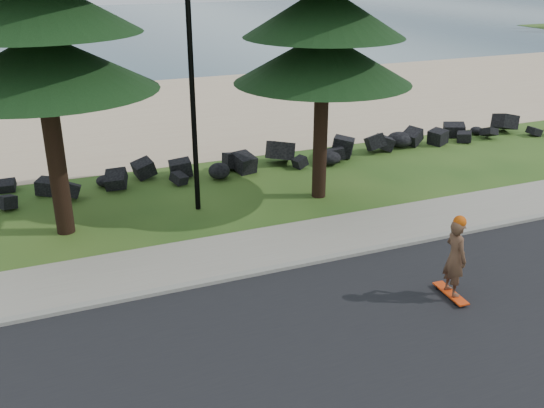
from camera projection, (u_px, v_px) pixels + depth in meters
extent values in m
plane|color=#224816|center=(236.00, 258.00, 13.96)|extent=(160.00, 160.00, 0.00)
cube|color=black|center=(324.00, 373.00, 10.10)|extent=(160.00, 7.00, 0.02)
cube|color=gray|center=(250.00, 274.00, 13.17)|extent=(160.00, 0.20, 0.10)
cube|color=gray|center=(233.00, 253.00, 14.12)|extent=(160.00, 2.00, 0.08)
cube|color=tan|center=(127.00, 116.00, 26.37)|extent=(160.00, 15.00, 0.01)
cube|color=#325161|center=(61.00, 29.00, 57.62)|extent=(160.00, 58.00, 0.01)
cylinder|color=black|center=(191.00, 62.00, 15.18)|extent=(0.14, 0.14, 8.00)
cube|color=#E73D0D|center=(451.00, 293.00, 12.33)|extent=(0.29, 0.98, 0.03)
imported|color=brown|center=(455.00, 257.00, 12.02)|extent=(0.42, 0.61, 1.61)
sphere|color=#CA4C0B|center=(460.00, 222.00, 11.73)|extent=(0.26, 0.26, 0.26)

